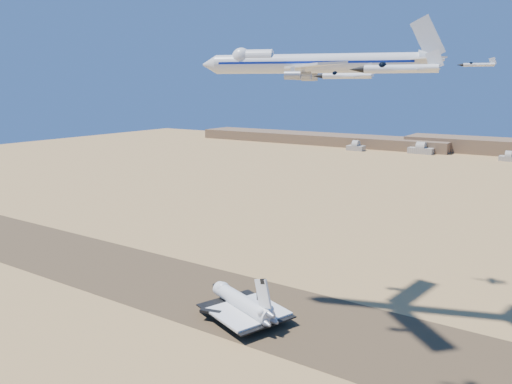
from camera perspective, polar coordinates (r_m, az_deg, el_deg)
The scene contains 12 objects.
ground at distance 199.35m, azimuth -3.13°, elevation -12.29°, with size 1200.00×1200.00×0.00m, color tan.
runway at distance 199.34m, azimuth -3.13°, elevation -12.28°, with size 600.00×50.00×0.06m, color brown.
hangars at distance 652.19m, azimuth 17.84°, elevation 4.57°, with size 200.50×29.50×30.00m.
shuttle at distance 184.19m, azimuth -1.64°, elevation -12.64°, with size 39.34×32.30×19.13m.
carrier_747 at distance 176.30m, azimuth 5.77°, elevation 14.41°, with size 80.93×59.81×20.43m.
crew_a at distance 178.99m, azimuth -0.75°, elevation -14.92°, with size 0.60×0.39×1.63m, color #CD420C.
crew_b at distance 175.92m, azimuth -0.14°, elevation -15.40°, with size 0.88×0.51×1.81m, color #CD420C.
crew_c at distance 173.83m, azimuth -0.93°, elevation -15.74°, with size 1.10×0.56×1.87m, color #CD420C.
chase_jet_a at distance 125.80m, azimuth 10.20°, elevation 12.95°, with size 14.87×8.44×3.75m.
chase_jet_b at distance 96.31m, azimuth 15.99°, elevation 13.41°, with size 16.37×9.27×4.12m.
chase_jet_c at distance 211.49m, azimuth 17.16°, elevation 14.13°, with size 13.97×7.93×3.52m.
chase_jet_d at distance 220.45m, azimuth 24.02°, elevation 13.16°, with size 14.13×8.30×3.61m.
Camera 1 is at (108.75, -145.75, 81.67)m, focal length 35.00 mm.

